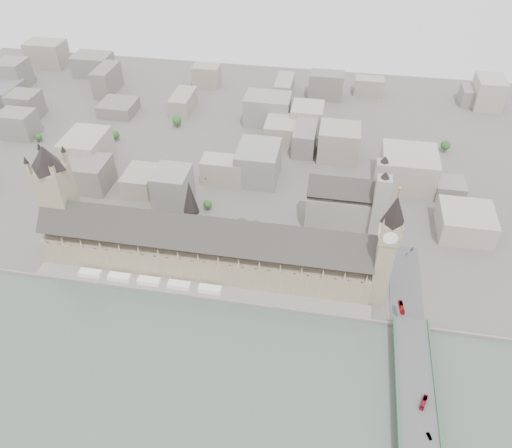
% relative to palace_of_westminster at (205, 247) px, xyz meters
% --- Properties ---
extents(ground, '(900.00, 900.00, 0.00)m').
position_rel_palace_of_westminster_xyz_m(ground, '(0.00, -19.70, -22.71)').
color(ground, '#595651').
rests_on(ground, ground).
extents(embankment_wall, '(600.00, 1.50, 3.00)m').
position_rel_palace_of_westminster_xyz_m(embankment_wall, '(0.00, -34.70, -21.21)').
color(embankment_wall, gray).
rests_on(embankment_wall, ground).
extents(river_terrace, '(270.00, 15.00, 2.00)m').
position_rel_palace_of_westminster_xyz_m(river_terrace, '(0.00, -27.20, -21.71)').
color(river_terrace, gray).
rests_on(river_terrace, ground).
extents(terrace_tents, '(118.00, 7.00, 4.00)m').
position_rel_palace_of_westminster_xyz_m(terrace_tents, '(-40.00, -26.70, -18.71)').
color(terrace_tents, white).
rests_on(terrace_tents, river_terrace).
extents(palace_of_westminster, '(265.00, 40.73, 55.44)m').
position_rel_palace_of_westminster_xyz_m(palace_of_westminster, '(0.00, 0.00, 0.00)').
color(palace_of_westminster, gray).
rests_on(palace_of_westminster, ground).
extents(elizabeth_tower, '(17.00, 17.00, 107.50)m').
position_rel_palace_of_westminster_xyz_m(elizabeth_tower, '(138.00, -11.70, 35.38)').
color(elizabeth_tower, gray).
rests_on(elizabeth_tower, ground).
extents(victoria_tower, '(30.00, 30.00, 100.00)m').
position_rel_palace_of_westminster_xyz_m(victoria_tower, '(-122.00, 6.30, 32.50)').
color(victoria_tower, gray).
rests_on(victoria_tower, ground).
extents(central_tower, '(13.00, 13.00, 48.00)m').
position_rel_palace_of_westminster_xyz_m(central_tower, '(-10.00, 6.30, 35.21)').
color(central_tower, gray).
rests_on(central_tower, ground).
extents(westminster_bridge, '(25.00, 325.00, 10.25)m').
position_rel_palace_of_westminster_xyz_m(westminster_bridge, '(162.00, -107.20, -17.58)').
color(westminster_bridge, '#474749').
rests_on(westminster_bridge, ground).
extents(westminster_abbey, '(68.00, 36.00, 64.00)m').
position_rel_palace_of_westminster_xyz_m(westminster_abbey, '(110.92, 75.30, 2.38)').
color(westminster_abbey, gray).
rests_on(westminster_abbey, ground).
extents(city_skyline_inland, '(720.00, 360.00, 38.00)m').
position_rel_palace_of_westminster_xyz_m(city_skyline_inland, '(0.00, 225.30, -3.71)').
color(city_skyline_inland, gray).
rests_on(city_skyline_inland, ground).
extents(park_trees, '(110.00, 30.00, 15.00)m').
position_rel_palace_of_westminster_xyz_m(park_trees, '(-10.00, 40.30, -15.21)').
color(park_trees, '#1A4719').
rests_on(park_trees, ground).
extents(red_bus_north, '(4.30, 12.38, 3.38)m').
position_rel_palace_of_westminster_xyz_m(red_bus_north, '(155.33, -26.64, -10.77)').
color(red_bus_north, '#AC1316').
rests_on(red_bus_north, westminster_bridge).
extents(red_bus_south, '(5.99, 11.08, 3.02)m').
position_rel_palace_of_westminster_xyz_m(red_bus_south, '(165.55, -102.34, -10.94)').
color(red_bus_south, '#A4142A').
rests_on(red_bus_south, westminster_bridge).
extents(car_silver, '(3.26, 4.92, 1.53)m').
position_rel_palace_of_westminster_xyz_m(car_silver, '(167.17, -123.64, -11.69)').
color(car_silver, gray).
rests_on(car_silver, westminster_bridge).
extents(car_approach, '(3.40, 4.88, 1.31)m').
position_rel_palace_of_westminster_xyz_m(car_approach, '(166.93, 40.30, -11.80)').
color(car_approach, gray).
rests_on(car_approach, westminster_bridge).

